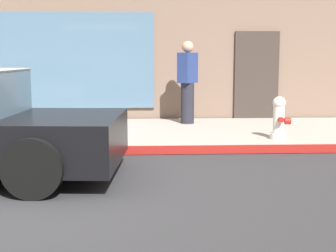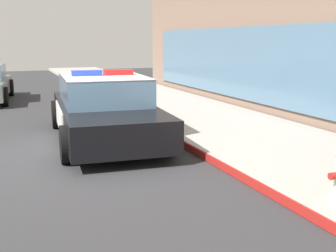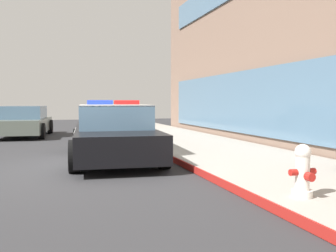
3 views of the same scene
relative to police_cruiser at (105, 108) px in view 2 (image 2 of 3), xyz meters
The scene contains 4 objects.
ground 1.84m from the police_cruiser, 32.26° to the right, with size 48.00×48.00×0.00m, color #303033.
sidewalk 3.35m from the police_cruiser, 63.92° to the left, with size 48.00×3.35×0.15m, color #A39E93.
curb_red_paint 2.02m from the police_cruiser, 41.25° to the left, with size 28.80×0.04×0.14m, color maroon.
police_cruiser is the anchor object (origin of this frame).
Camera 2 is at (7.58, -1.18, 2.14)m, focal length 45.97 mm.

